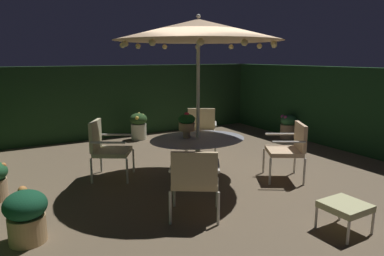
{
  "coord_description": "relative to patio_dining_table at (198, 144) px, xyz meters",
  "views": [
    {
      "loc": [
        -3.2,
        -5.14,
        2.08
      ],
      "look_at": [
        -0.25,
        0.09,
        0.85
      ],
      "focal_mm": 32.87,
      "sensor_mm": 36.0,
      "label": 1
    }
  ],
  "objects": [
    {
      "name": "ground_plane",
      "position": [
        0.25,
        0.11,
        -0.61
      ],
      "size": [
        7.62,
        7.97,
        0.02
      ],
      "primitive_type": "cube",
      "color": "brown"
    },
    {
      "name": "hedge_backdrop_rear",
      "position": [
        0.25,
        3.95,
        0.32
      ],
      "size": [
        7.62,
        0.3,
        1.85
      ],
      "primitive_type": "cube",
      "color": "#1B361B",
      "rests_on": "ground_plane"
    },
    {
      "name": "hedge_backdrop_right",
      "position": [
        3.91,
        0.11,
        0.32
      ],
      "size": [
        0.3,
        7.97,
        1.85
      ],
      "primitive_type": "cube",
      "color": "#17371B",
      "rests_on": "ground_plane"
    },
    {
      "name": "patio_dining_table",
      "position": [
        0.0,
        0.0,
        0.0
      ],
      "size": [
        1.68,
        1.35,
        0.71
      ],
      "color": "silver",
      "rests_on": "ground_plane"
    },
    {
      "name": "patio_umbrella",
      "position": [
        0.0,
        0.0,
        1.89
      ],
      "size": [
        2.73,
        2.73,
        2.74
      ],
      "color": "silver",
      "rests_on": "ground_plane"
    },
    {
      "name": "centerpiece_planter",
      "position": [
        -0.15,
        0.12,
        0.37
      ],
      "size": [
        0.29,
        0.29,
        0.44
      ],
      "color": "tan",
      "rests_on": "patio_dining_table"
    },
    {
      "name": "patio_chair_north",
      "position": [
        1.35,
        -0.8,
        -0.02
      ],
      "size": [
        0.82,
        0.84,
        0.98
      ],
      "color": "silver",
      "rests_on": "ground_plane"
    },
    {
      "name": "patio_chair_northeast",
      "position": [
        0.85,
        1.32,
        -0.03
      ],
      "size": [
        0.85,
        0.83,
        0.97
      ],
      "color": "silver",
      "rests_on": "ground_plane"
    },
    {
      "name": "patio_chair_east",
      "position": [
        -1.36,
        0.8,
        -0.03
      ],
      "size": [
        0.85,
        0.84,
        1.01
      ],
      "color": "silver",
      "rests_on": "ground_plane"
    },
    {
      "name": "patio_chair_southeast",
      "position": [
        -0.82,
        -1.33,
        -0.04
      ],
      "size": [
        0.83,
        0.81,
        0.94
      ],
      "color": "silver",
      "rests_on": "ground_plane"
    },
    {
      "name": "ottoman_footrest",
      "position": [
        0.58,
        -2.51,
        -0.29
      ],
      "size": [
        0.5,
        0.49,
        0.36
      ],
      "color": "beige",
      "rests_on": "ground_plane"
    },
    {
      "name": "potted_plant_right_near",
      "position": [
        -2.77,
        -0.9,
        -0.27
      ],
      "size": [
        0.48,
        0.48,
        0.61
      ],
      "color": "tan",
      "rests_on": "ground_plane"
    },
    {
      "name": "potted_plant_back_center",
      "position": [
        3.58,
        1.48,
        -0.29
      ],
      "size": [
        0.41,
        0.42,
        0.61
      ],
      "color": "tan",
      "rests_on": "ground_plane"
    },
    {
      "name": "potted_plant_left_far",
      "position": [
        0.17,
        3.27,
        -0.23
      ],
      "size": [
        0.44,
        0.44,
        0.67
      ],
      "color": "beige",
      "rests_on": "ground_plane"
    }
  ]
}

